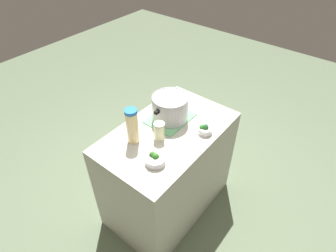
# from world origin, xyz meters

# --- Properties ---
(ground_plane) EXTENTS (8.00, 8.00, 0.00)m
(ground_plane) POSITION_xyz_m (0.00, 0.00, 0.00)
(ground_plane) COLOR #607054
(counter_slab) EXTENTS (1.08, 0.66, 0.90)m
(counter_slab) POSITION_xyz_m (0.00, 0.00, 0.45)
(counter_slab) COLOR beige
(counter_slab) RESTS_ON ground_plane
(dish_cloth) EXTENTS (0.35, 0.28, 0.01)m
(dish_cloth) POSITION_xyz_m (0.13, 0.08, 0.91)
(dish_cloth) COLOR #70BC7F
(dish_cloth) RESTS_ON counter_slab
(cooking_pot) EXTENTS (0.35, 0.28, 0.20)m
(cooking_pot) POSITION_xyz_m (0.13, 0.08, 1.01)
(cooking_pot) COLOR #B7B7BC
(cooking_pot) RESTS_ON dish_cloth
(lemonade_pitcher) EXTENTS (0.09, 0.09, 0.28)m
(lemonade_pitcher) POSITION_xyz_m (-0.23, 0.13, 1.04)
(lemonade_pitcher) COLOR #F6DA96
(lemonade_pitcher) RESTS_ON counter_slab
(mason_jar) EXTENTS (0.08, 0.08, 0.14)m
(mason_jar) POSITION_xyz_m (-0.10, -0.00, 0.97)
(mason_jar) COLOR beige
(mason_jar) RESTS_ON counter_slab
(broccoli_bowl_front) EXTENTS (0.14, 0.14, 0.08)m
(broccoli_bowl_front) POSITION_xyz_m (-0.30, -0.13, 0.93)
(broccoli_bowl_front) COLOR silver
(broccoli_bowl_front) RESTS_ON counter_slab
(broccoli_bowl_center) EXTENTS (0.10, 0.10, 0.08)m
(broccoli_bowl_center) POSITION_xyz_m (0.16, -0.22, 0.93)
(broccoli_bowl_center) COLOR silver
(broccoli_bowl_center) RESTS_ON counter_slab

